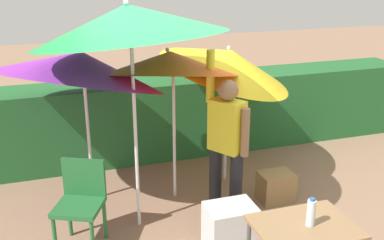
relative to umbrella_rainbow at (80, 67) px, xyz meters
name	(u,v)px	position (x,y,z in m)	size (l,w,h in m)	color
ground_plane	(200,221)	(1.11, -0.92, -1.64)	(24.00, 24.00, 0.00)	#937056
hedge_row	(157,118)	(1.11, 1.05, -1.07)	(8.00, 0.70, 1.13)	#23602D
umbrella_rainbow	(80,67)	(0.00, 0.00, 0.00)	(2.04, 1.96, 2.18)	silver
umbrella_orange	(129,22)	(0.43, -0.77, 0.57)	(1.93, 1.92, 2.56)	silver
umbrella_yellow	(228,61)	(1.77, 0.01, -0.06)	(1.74, 1.69, 2.04)	silver
umbrella_navy	(170,63)	(0.97, -0.26, 0.02)	(1.58, 1.56, 2.02)	silver
person_vendor	(227,140)	(1.40, -0.90, -0.70)	(0.38, 0.51, 1.88)	black
chair_plastic	(81,199)	(-0.16, -0.94, -1.13)	(0.59, 0.59, 0.89)	#236633
cooler_box	(230,227)	(1.23, -1.47, -1.40)	(0.49, 0.38, 0.47)	silver
crate_cardboard	(276,187)	(2.13, -0.74, -1.46)	(0.40, 0.30, 0.36)	#9E7A4C
folding_table	(304,236)	(1.47, -2.42, -0.95)	(0.80, 0.60, 0.79)	#4C4C51
bottle_water	(311,212)	(1.50, -2.42, -0.74)	(0.07, 0.07, 0.24)	silver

